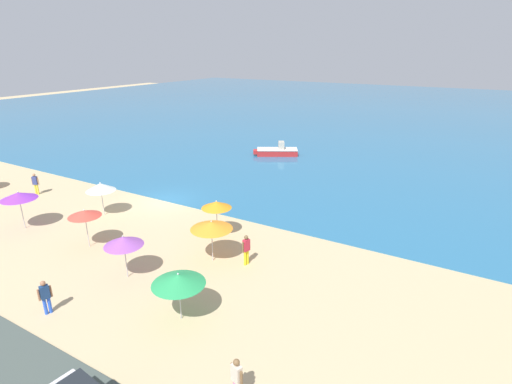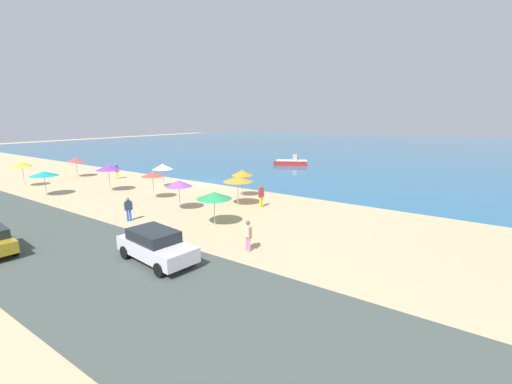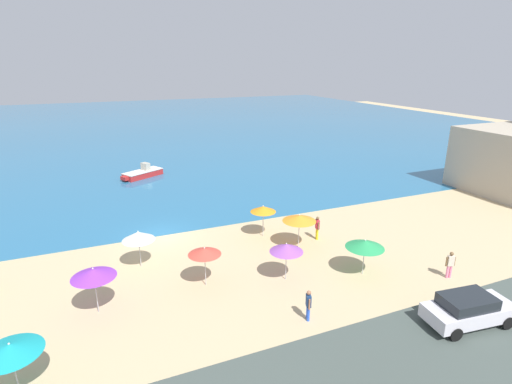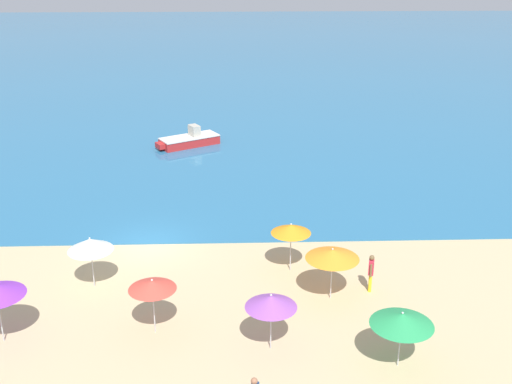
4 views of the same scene
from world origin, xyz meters
name	(u,v)px [view 4 (image 4 of 4)]	position (x,y,z in m)	size (l,w,h in m)	color
ground_plane	(149,244)	(0.00, 0.00, 0.00)	(160.00, 160.00, 0.00)	tan
sea	(200,57)	(0.00, 55.00, 0.03)	(150.00, 110.00, 0.05)	#286895
beach_umbrella_1	(402,319)	(10.15, -10.16, 1.94)	(2.26, 2.26, 2.23)	#B2B2B7
beach_umbrella_3	(271,301)	(5.63, -8.95, 2.01)	(1.93, 1.93, 2.32)	#B2B2B7
beach_umbrella_4	(152,285)	(1.19, -7.74, 2.09)	(1.84, 1.84, 2.34)	#B2B2B7
beach_umbrella_6	(332,254)	(8.39, -5.44, 2.10)	(2.27, 2.27, 2.37)	#B2B2B7
beach_umbrella_8	(90,245)	(-1.89, -4.08, 2.04)	(1.98, 1.98, 2.38)	#B2B2B7
beach_umbrella_9	(291,229)	(6.88, -2.88, 2.09)	(1.83, 1.83, 2.36)	#B2B2B7
bather_2	(371,271)	(10.19, -4.88, 0.96)	(0.30, 0.55, 1.72)	yellow
skiff_nearshore	(189,140)	(1.02, 16.39, 0.46)	(4.73, 3.57, 1.48)	#B62626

